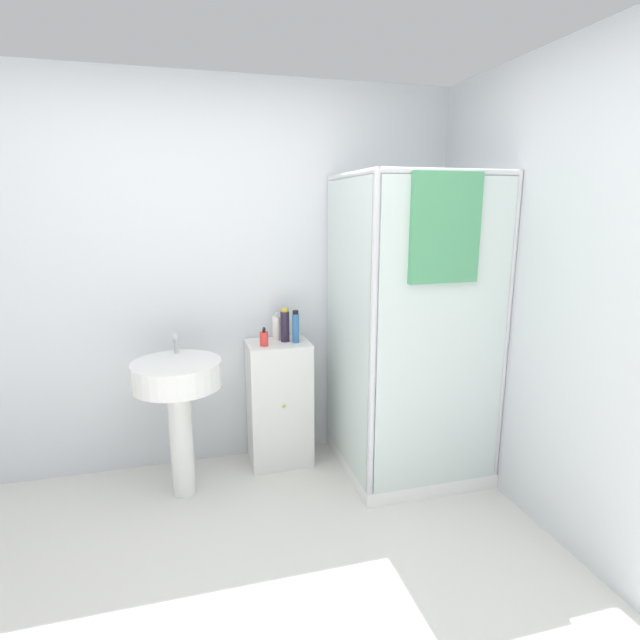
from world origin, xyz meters
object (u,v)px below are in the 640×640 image
object	(u,v)px
shampoo_bottle_tall_black	(285,325)
lotion_bottle_white	(277,328)
shampoo_bottle_blue	(296,327)
soap_dispenser	(264,339)
sink	(178,391)

from	to	relation	value
shampoo_bottle_tall_black	lotion_bottle_white	xyz separation A→B (m)	(-0.04, 0.06, -0.03)
shampoo_bottle_tall_black	shampoo_bottle_blue	bearing A→B (deg)	-34.81
soap_dispenser	shampoo_bottle_blue	size ratio (longest dim) A/B	0.58
sink	lotion_bottle_white	distance (m)	0.77
soap_dispenser	shampoo_bottle_tall_black	distance (m)	0.18
sink	soap_dispenser	bearing A→B (deg)	18.66
shampoo_bottle_tall_black	shampoo_bottle_blue	xyz separation A→B (m)	(0.06, -0.04, -0.01)
sink	soap_dispenser	size ratio (longest dim) A/B	7.92
shampoo_bottle_tall_black	lotion_bottle_white	world-z (taller)	shampoo_bottle_tall_black
soap_dispenser	shampoo_bottle_tall_black	xyz separation A→B (m)	(0.15, 0.07, 0.06)
soap_dispenser	lotion_bottle_white	world-z (taller)	lotion_bottle_white
shampoo_bottle_tall_black	lotion_bottle_white	size ratio (longest dim) A/B	1.20
sink	shampoo_bottle_blue	world-z (taller)	shampoo_bottle_blue
sink	soap_dispenser	world-z (taller)	sink
shampoo_bottle_blue	lotion_bottle_white	xyz separation A→B (m)	(-0.10, 0.10, -0.02)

